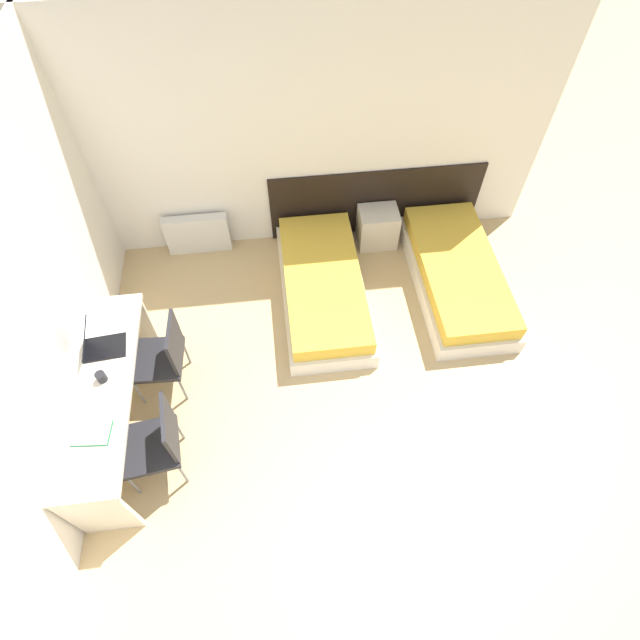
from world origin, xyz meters
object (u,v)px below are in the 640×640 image
bed_near_door (457,275)px  laptop (98,345)px  chair_near_laptop (163,355)px  chair_near_notebook (157,441)px  bed_near_window (323,287)px  nightstand (377,227)px

bed_near_door → laptop: bearing=-165.2°
chair_near_laptop → laptop: (-0.45, -0.06, 0.35)m
bed_near_door → chair_near_notebook: (-3.07, -1.70, 0.31)m
chair_near_laptop → bed_near_door: bearing=18.3°
bed_near_window → nightstand: (0.74, 0.79, 0.05)m
nightstand → laptop: 3.32m
laptop → bed_near_window: bearing=19.6°
bed_near_window → nightstand: nightstand is taller
nightstand → laptop: bearing=-148.2°
bed_near_window → chair_near_notebook: (-1.58, -1.70, 0.31)m
bed_near_window → bed_near_door: 1.49m
bed_near_window → laptop: size_ratio=5.14×
bed_near_door → chair_near_laptop: chair_near_laptop is taller
bed_near_window → bed_near_door: bearing=0.0°
chair_near_laptop → bed_near_window: bearing=31.3°
chair_near_notebook → laptop: bearing=113.3°
bed_near_window → chair_near_laptop: 1.83m
bed_near_window → nightstand: size_ratio=4.12×
nightstand → chair_near_notebook: 3.41m
bed_near_door → laptop: size_ratio=5.14×
bed_near_window → chair_near_laptop: bearing=-151.2°
chair_near_laptop → chair_near_notebook: same height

